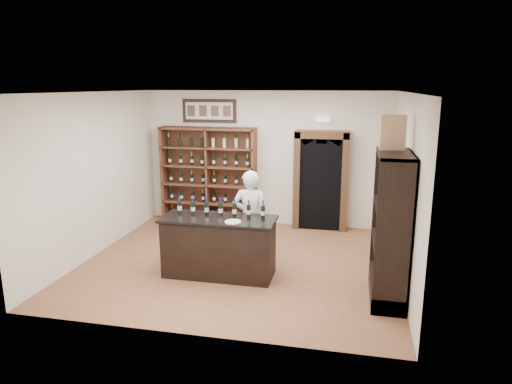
% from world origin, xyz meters
% --- Properties ---
extents(floor, '(5.50, 5.50, 0.00)m').
position_xyz_m(floor, '(0.00, 0.00, 0.00)').
color(floor, '#95593B').
rests_on(floor, ground).
extents(ceiling, '(5.50, 5.50, 0.00)m').
position_xyz_m(ceiling, '(0.00, 0.00, 3.00)').
color(ceiling, white).
rests_on(ceiling, wall_back).
extents(wall_back, '(5.50, 0.04, 3.00)m').
position_xyz_m(wall_back, '(0.00, 2.50, 1.50)').
color(wall_back, silver).
rests_on(wall_back, ground).
extents(wall_left, '(0.04, 5.00, 3.00)m').
position_xyz_m(wall_left, '(-2.75, 0.00, 1.50)').
color(wall_left, silver).
rests_on(wall_left, ground).
extents(wall_right, '(0.04, 5.00, 3.00)m').
position_xyz_m(wall_right, '(2.75, 0.00, 1.50)').
color(wall_right, silver).
rests_on(wall_right, ground).
extents(wine_shelf, '(2.20, 0.38, 2.20)m').
position_xyz_m(wine_shelf, '(-1.30, 2.33, 1.10)').
color(wine_shelf, brown).
rests_on(wine_shelf, ground).
extents(framed_picture, '(1.25, 0.04, 0.52)m').
position_xyz_m(framed_picture, '(-1.30, 2.47, 2.55)').
color(framed_picture, black).
rests_on(framed_picture, wall_back).
extents(arched_doorway, '(1.17, 0.35, 2.17)m').
position_xyz_m(arched_doorway, '(1.25, 2.33, 1.14)').
color(arched_doorway, black).
rests_on(arched_doorway, ground).
extents(emergency_light, '(0.30, 0.10, 0.10)m').
position_xyz_m(emergency_light, '(1.25, 2.42, 2.40)').
color(emergency_light, white).
rests_on(emergency_light, wall_back).
extents(tasting_counter, '(1.88, 0.78, 1.00)m').
position_xyz_m(tasting_counter, '(-0.20, -0.60, 0.49)').
color(tasting_counter, black).
rests_on(tasting_counter, ground).
extents(counter_bottle_0, '(0.07, 0.07, 0.30)m').
position_xyz_m(counter_bottle_0, '(-0.92, -0.47, 1.11)').
color(counter_bottle_0, black).
rests_on(counter_bottle_0, tasting_counter).
extents(counter_bottle_1, '(0.07, 0.07, 0.30)m').
position_xyz_m(counter_bottle_1, '(-0.68, -0.47, 1.11)').
color(counter_bottle_1, black).
rests_on(counter_bottle_1, tasting_counter).
extents(counter_bottle_2, '(0.07, 0.07, 0.30)m').
position_xyz_m(counter_bottle_2, '(-0.44, -0.47, 1.11)').
color(counter_bottle_2, black).
rests_on(counter_bottle_2, tasting_counter).
extents(counter_bottle_3, '(0.07, 0.07, 0.30)m').
position_xyz_m(counter_bottle_3, '(-0.20, -0.47, 1.11)').
color(counter_bottle_3, black).
rests_on(counter_bottle_3, tasting_counter).
extents(counter_bottle_4, '(0.07, 0.07, 0.30)m').
position_xyz_m(counter_bottle_4, '(0.04, -0.47, 1.11)').
color(counter_bottle_4, black).
rests_on(counter_bottle_4, tasting_counter).
extents(counter_bottle_5, '(0.07, 0.07, 0.30)m').
position_xyz_m(counter_bottle_5, '(0.28, -0.47, 1.11)').
color(counter_bottle_5, black).
rests_on(counter_bottle_5, tasting_counter).
extents(counter_bottle_6, '(0.07, 0.07, 0.30)m').
position_xyz_m(counter_bottle_6, '(0.52, -0.47, 1.11)').
color(counter_bottle_6, black).
rests_on(counter_bottle_6, tasting_counter).
extents(side_cabinet, '(0.48, 1.20, 2.20)m').
position_xyz_m(side_cabinet, '(2.52, -0.90, 0.75)').
color(side_cabinet, black).
rests_on(side_cabinet, ground).
extents(shopkeeper, '(0.67, 0.48, 1.70)m').
position_xyz_m(shopkeeper, '(0.20, 0.01, 0.85)').
color(shopkeeper, white).
rests_on(shopkeeper, ground).
extents(plate, '(0.26, 0.26, 0.02)m').
position_xyz_m(plate, '(0.10, -0.81, 1.01)').
color(plate, beige).
rests_on(plate, tasting_counter).
extents(wine_crate, '(0.36, 0.16, 0.50)m').
position_xyz_m(wine_crate, '(2.45, -0.62, 2.45)').
color(wine_crate, tan).
rests_on(wine_crate, side_cabinet).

